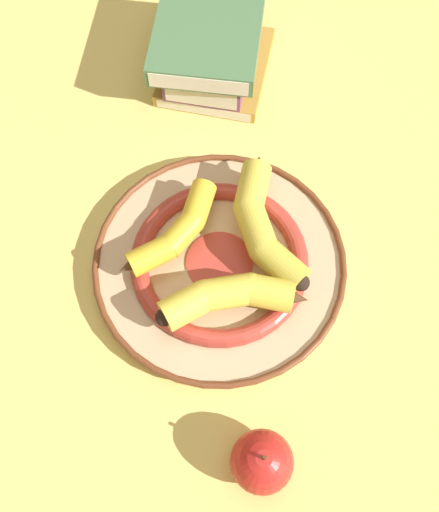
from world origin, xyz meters
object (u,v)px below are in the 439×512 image
Objects in this scene: banana_c at (262,224)px; book_stack at (211,48)px; banana_a at (231,296)px; apple at (262,462)px; decorative_bowl at (220,263)px; banana_b at (175,232)px.

banana_c is 0.88× the size of book_stack.
book_stack is at bearing -95.50° from banana_a.
book_stack is at bearing 80.25° from apple.
apple is at bearing 90.93° from banana_a.
book_stack is at bearing 76.55° from decorative_bowl.
book_stack reaches higher than banana_b.
banana_b is (-0.04, 0.10, -0.00)m from banana_a.
banana_a is 0.19m from apple.
apple is at bearing -121.16° from banana_b.
apple is (0.03, -0.29, -0.02)m from banana_b.
banana_a is 0.81× the size of book_stack.
apple reaches higher than banana_c.
apple is (-0.08, -0.27, -0.02)m from banana_c.
banana_a is at bearing -93.02° from decorative_bowl.
banana_b is 0.31m from book_stack.
banana_a is 0.92× the size of banana_c.
decorative_bowl is at bearing 10.11° from book_stack.
banana_a is 0.11m from banana_b.
banana_a and banana_c have the same top height.
book_stack reaches higher than banana_c.
decorative_bowl is at bearing -77.81° from banana_b.
book_stack is (0.08, 0.38, -0.01)m from banana_a.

